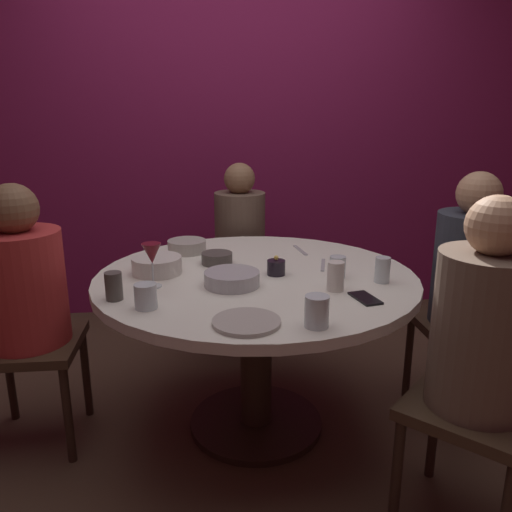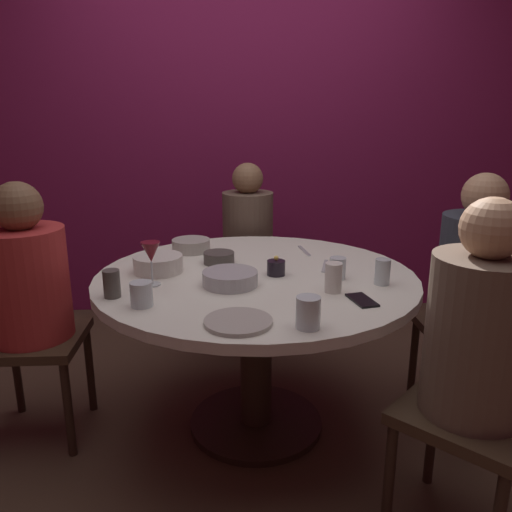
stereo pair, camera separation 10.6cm
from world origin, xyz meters
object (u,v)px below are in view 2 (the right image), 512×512
at_px(bowl_salad_center, 158,264).
at_px(bowl_sauce_side, 219,258).
at_px(seated_diner_left, 27,284).
at_px(cup_center_front, 382,272).
at_px(seated_diner_back, 248,234).
at_px(cell_phone, 362,300).
at_px(cup_by_left_diner, 308,312).
at_px(dining_table, 256,307).
at_px(seated_diner_right, 475,274).
at_px(seated_diner_front_right, 478,340).
at_px(candle_holder, 276,268).
at_px(bowl_small_white, 191,245).
at_px(wine_glass, 151,254).
at_px(cup_near_candle, 141,294).
at_px(cup_beside_wine, 338,268).
at_px(dinner_plate, 238,322).
at_px(bowl_serving_large, 230,278).
at_px(cup_far_edge, 112,284).
at_px(cup_by_right_diner, 333,278).

distance_m(bowl_salad_center, bowl_sauce_side, 0.28).
xyz_separation_m(seated_diner_left, cup_center_front, (1.44, -0.15, 0.08)).
height_order(seated_diner_back, cell_phone, seated_diner_back).
relative_size(cup_by_left_diner, cup_center_front, 1.00).
distance_m(dining_table, seated_diner_right, 0.96).
xyz_separation_m(seated_diner_front_right, candle_holder, (-0.57, 0.63, 0.05)).
bearing_deg(bowl_small_white, seated_diner_left, -149.60).
bearing_deg(seated_diner_back, cup_center_front, 24.80).
height_order(seated_diner_right, cell_phone, seated_diner_right).
distance_m(wine_glass, cup_near_candle, 0.24).
height_order(seated_diner_right, seated_diner_front_right, seated_diner_front_right).
bearing_deg(cup_beside_wine, cup_near_candle, -160.51).
bearing_deg(cup_by_left_diner, bowl_small_white, 114.72).
distance_m(seated_diner_left, bowl_small_white, 0.76).
xyz_separation_m(seated_diner_right, bowl_small_white, (-1.25, 0.38, 0.05)).
relative_size(bowl_salad_center, cup_center_front, 2.02).
distance_m(seated_diner_back, seated_diner_right, 1.32).
relative_size(candle_holder, cup_by_left_diner, 0.81).
relative_size(dinner_plate, bowl_serving_large, 1.03).
distance_m(bowl_sauce_side, cup_far_edge, 0.57).
bearing_deg(cup_by_left_diner, candle_holder, 95.46).
xyz_separation_m(bowl_salad_center, cup_by_right_diner, (0.70, -0.29, 0.02)).
bearing_deg(seated_diner_left, bowl_sauce_side, 12.17).
height_order(dining_table, dinner_plate, dinner_plate).
xyz_separation_m(dining_table, bowl_serving_large, (-0.11, -0.13, 0.18)).
bearing_deg(cup_center_front, cup_beside_wine, 153.87).
height_order(seated_diner_left, bowl_small_white, seated_diner_left).
distance_m(seated_diner_left, cell_phone, 1.36).
bearing_deg(bowl_serving_large, bowl_salad_center, 147.91).
distance_m(candle_holder, cup_near_candle, 0.60).
bearing_deg(candle_holder, bowl_serving_large, -148.11).
bearing_deg(seated_diner_right, bowl_sauce_side, -8.75).
xyz_separation_m(bowl_salad_center, cup_far_edge, (-0.13, -0.30, 0.02)).
height_order(wine_glass, cell_phone, wine_glass).
xyz_separation_m(seated_diner_back, cup_center_front, (0.49, -1.07, 0.09)).
bearing_deg(bowl_sauce_side, cup_by_left_diner, -68.04).
height_order(bowl_sauce_side, cup_near_candle, cup_near_candle).
relative_size(cup_near_candle, cup_far_edge, 0.85).
bearing_deg(wine_glass, bowl_sauce_side, 48.24).
xyz_separation_m(dining_table, seated_diner_right, (0.95, 0.00, 0.13)).
bearing_deg(cup_center_front, cup_near_candle, -168.47).
distance_m(dining_table, seated_diner_front_right, 0.93).
distance_m(seated_diner_back, cup_center_front, 1.18).
bearing_deg(dinner_plate, cup_near_candle, 152.60).
bearing_deg(cup_beside_wine, bowl_salad_center, 169.86).
bearing_deg(cup_by_left_diner, cup_center_front, 48.53).
bearing_deg(seated_diner_left, seated_diner_front_right, -22.08).
bearing_deg(bowl_sauce_side, seated_diner_back, 77.91).
height_order(bowl_small_white, bowl_sauce_side, bowl_small_white).
relative_size(dining_table, bowl_sauce_side, 9.75).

